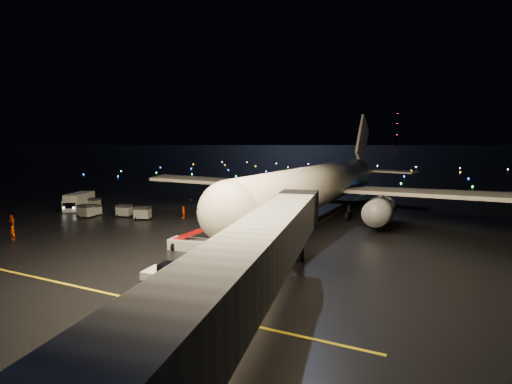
% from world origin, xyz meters
% --- Properties ---
extents(ground, '(2000.00, 2000.00, 0.00)m').
position_xyz_m(ground, '(0.00, 300.00, 0.00)').
color(ground, black).
rests_on(ground, ground).
extents(lane_centre, '(0.25, 80.00, 0.02)m').
position_xyz_m(lane_centre, '(12.00, 15.00, 0.01)').
color(lane_centre, gold).
rests_on(lane_centre, ground).
extents(lane_cross, '(60.00, 0.25, 0.02)m').
position_xyz_m(lane_cross, '(-5.00, -10.00, 0.01)').
color(lane_cross, gold).
rests_on(lane_cross, ground).
extents(airliner, '(58.38, 55.65, 16.03)m').
position_xyz_m(airliner, '(11.23, 26.35, 8.01)').
color(airliner, silver).
rests_on(airliner, ground).
extents(pushback_tug, '(4.15, 2.53, 1.87)m').
position_xyz_m(pushback_tug, '(8.83, -7.04, 0.94)').
color(pushback_tug, silver).
rests_on(pushback_tug, ground).
extents(belt_loader, '(7.19, 2.51, 3.42)m').
position_xyz_m(belt_loader, '(4.25, 2.50, 1.71)').
color(belt_loader, silver).
rests_on(belt_loader, ground).
extents(service_truck, '(5.00, 7.79, 2.75)m').
position_xyz_m(service_truck, '(-25.98, 14.51, 1.37)').
color(service_truck, silver).
rests_on(service_truck, ground).
extents(crew_a, '(0.66, 0.49, 1.65)m').
position_xyz_m(crew_a, '(-16.29, -2.88, 0.83)').
color(crew_a, '#FB4703').
rests_on(crew_a, ground).
extents(crew_b, '(0.90, 0.77, 1.62)m').
position_xyz_m(crew_b, '(-22.88, 1.30, 0.81)').
color(crew_b, '#FB4703').
rests_on(crew_b, ground).
extents(crew_c, '(0.82, 1.13, 1.78)m').
position_xyz_m(crew_c, '(-6.53, 15.84, 0.89)').
color(crew_c, '#FB4703').
rests_on(crew_c, ground).
extents(safety_cone_0, '(0.53, 0.53, 0.46)m').
position_xyz_m(safety_cone_0, '(0.88, 16.97, 0.23)').
color(safety_cone_0, '#F03600').
rests_on(safety_cone_0, ground).
extents(safety_cone_1, '(0.58, 0.58, 0.52)m').
position_xyz_m(safety_cone_1, '(-0.25, 24.35, 0.26)').
color(safety_cone_1, '#F03600').
rests_on(safety_cone_1, ground).
extents(safety_cone_2, '(0.55, 0.55, 0.52)m').
position_xyz_m(safety_cone_2, '(0.32, 16.68, 0.26)').
color(safety_cone_2, '#F03600').
rests_on(safety_cone_2, ground).
extents(safety_cone_3, '(0.51, 0.51, 0.51)m').
position_xyz_m(safety_cone_3, '(-15.74, 30.65, 0.25)').
color(safety_cone_3, '#F03600').
rests_on(safety_cone_3, ground).
extents(radio_mast, '(1.80, 1.80, 64.00)m').
position_xyz_m(radio_mast, '(-60.00, 740.00, 32.00)').
color(radio_mast, black).
rests_on(radio_mast, ground).
extents(taxiway_lights, '(164.00, 92.00, 0.36)m').
position_xyz_m(taxiway_lights, '(0.00, 106.00, 0.18)').
color(taxiway_lights, black).
rests_on(taxiway_lights, ground).
extents(baggage_cart_0, '(2.48, 2.09, 1.79)m').
position_xyz_m(baggage_cart_0, '(-11.21, 12.57, 0.89)').
color(baggage_cart_0, gray).
rests_on(baggage_cart_0, ground).
extents(baggage_cart_1, '(2.36, 1.94, 1.73)m').
position_xyz_m(baggage_cart_1, '(-15.07, 13.06, 0.87)').
color(baggage_cart_1, gray).
rests_on(baggage_cart_1, ground).
extents(baggage_cart_2, '(2.06, 1.68, 1.52)m').
position_xyz_m(baggage_cart_2, '(-20.02, 12.20, 0.76)').
color(baggage_cart_2, gray).
rests_on(baggage_cart_2, ground).
extents(baggage_cart_3, '(2.20, 1.57, 1.84)m').
position_xyz_m(baggage_cart_3, '(-19.75, 10.25, 0.92)').
color(baggage_cart_3, gray).
rests_on(baggage_cart_3, ground).
extents(baggage_cart_4, '(2.14, 1.57, 1.75)m').
position_xyz_m(baggage_cart_4, '(-24.63, 15.98, 0.87)').
color(baggage_cart_4, gray).
rests_on(baggage_cart_4, ground).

